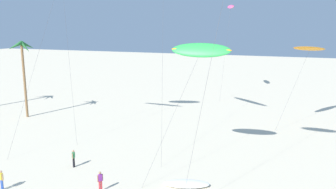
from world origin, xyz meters
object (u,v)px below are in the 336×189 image
at_px(grounded_kite_2, 186,184).
at_px(flying_kite_1, 310,49).
at_px(palm_tree_1, 22,55).
at_px(person_near_right, 1,179).
at_px(flying_kite_5, 231,7).
at_px(person_near_left, 100,180).
at_px(flying_kite_4, 201,50).
at_px(person_far_watcher, 73,158).

bearing_deg(grounded_kite_2, flying_kite_1, 67.71).
bearing_deg(palm_tree_1, person_near_right, -51.16).
xyz_separation_m(palm_tree_1, flying_kite_5, (24.15, 27.11, 7.47)).
bearing_deg(flying_kite_1, person_near_left, -120.75).
relative_size(flying_kite_4, flying_kite_5, 0.68).
distance_m(flying_kite_4, person_far_watcher, 15.54).
relative_size(grounded_kite_2, person_far_watcher, 2.43).
relative_size(palm_tree_1, grounded_kite_2, 2.67).
bearing_deg(palm_tree_1, flying_kite_5, 48.31).
bearing_deg(person_far_watcher, flying_kite_4, 25.40).
height_order(flying_kite_5, person_near_right, flying_kite_5).
relative_size(palm_tree_1, flying_kite_5, 0.64).
height_order(flying_kite_4, person_near_left, flying_kite_4).
bearing_deg(flying_kite_5, person_near_right, -101.32).
xyz_separation_m(flying_kite_1, person_near_right, (-22.91, -28.49, -9.30)).
bearing_deg(person_near_left, grounded_kite_2, 28.85).
bearing_deg(palm_tree_1, flying_kite_4, -14.98).
xyz_separation_m(palm_tree_1, flying_kite_4, (28.35, -7.58, 1.83)).
bearing_deg(flying_kite_5, palm_tree_1, -131.69).
distance_m(flying_kite_5, person_far_watcher, 43.26).
bearing_deg(person_far_watcher, flying_kite_1, 48.00).
bearing_deg(flying_kite_4, person_near_right, -140.43).
relative_size(palm_tree_1, flying_kite_4, 0.95).
bearing_deg(grounded_kite_2, person_near_right, -156.10).
relative_size(flying_kite_4, person_near_left, 6.90).
bearing_deg(flying_kite_4, grounded_kite_2, -85.75).
bearing_deg(flying_kite_1, grounded_kite_2, -112.29).
bearing_deg(flying_kite_5, flying_kite_1, -51.41).
relative_size(flying_kite_4, person_near_right, 6.92).
xyz_separation_m(flying_kite_4, person_near_left, (-5.79, -8.35, -10.00)).
distance_m(palm_tree_1, person_far_watcher, 23.18).
bearing_deg(grounded_kite_2, person_far_watcher, -179.23).
bearing_deg(person_near_right, grounded_kite_2, 23.90).
height_order(flying_kite_1, person_near_right, flying_kite_1).
bearing_deg(person_near_left, person_near_right, -160.44).
distance_m(palm_tree_1, person_near_right, 25.27).
distance_m(flying_kite_1, person_near_left, 31.43).
distance_m(grounded_kite_2, person_far_watcher, 11.15).
relative_size(flying_kite_1, grounded_kite_2, 2.64).
bearing_deg(flying_kite_1, person_far_watcher, -132.00).
bearing_deg(person_near_right, person_far_watcher, 66.30).
bearing_deg(person_near_left, person_far_watcher, 146.82).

